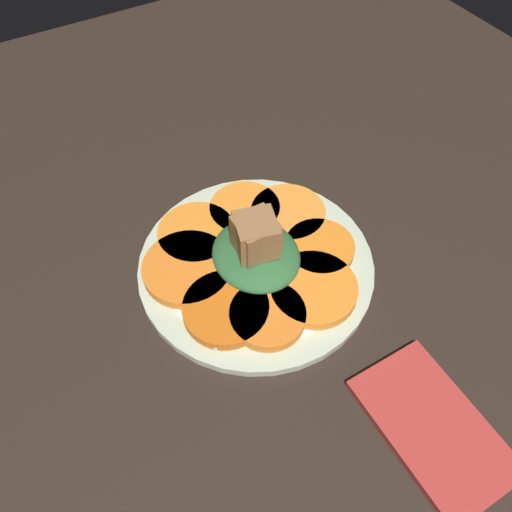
# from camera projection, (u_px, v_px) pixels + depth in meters

# --- Properties ---
(table_slab) EXTENTS (1.20, 1.20, 0.02)m
(table_slab) POSITION_uv_depth(u_px,v_px,m) (256.00, 273.00, 0.55)
(table_slab) COLOR black
(table_slab) RESTS_ON ground
(plate) EXTENTS (0.25, 0.25, 0.01)m
(plate) POSITION_uv_depth(u_px,v_px,m) (256.00, 265.00, 0.53)
(plate) COLOR beige
(plate) RESTS_ON table_slab
(carrot_slice_0) EXTENTS (0.08, 0.08, 0.01)m
(carrot_slice_0) POSITION_uv_depth(u_px,v_px,m) (245.00, 210.00, 0.57)
(carrot_slice_0) COLOR orange
(carrot_slice_0) RESTS_ON plate
(carrot_slice_1) EXTENTS (0.09, 0.09, 0.01)m
(carrot_slice_1) POSITION_uv_depth(u_px,v_px,m) (197.00, 234.00, 0.55)
(carrot_slice_1) COLOR orange
(carrot_slice_1) RESTS_ON plate
(carrot_slice_2) EXTENTS (0.09, 0.09, 0.01)m
(carrot_slice_2) POSITION_uv_depth(u_px,v_px,m) (188.00, 268.00, 0.52)
(carrot_slice_2) COLOR orange
(carrot_slice_2) RESTS_ON plate
(carrot_slice_3) EXTENTS (0.09, 0.09, 0.01)m
(carrot_slice_3) POSITION_uv_depth(u_px,v_px,m) (226.00, 309.00, 0.49)
(carrot_slice_3) COLOR #D66115
(carrot_slice_3) RESTS_ON plate
(carrot_slice_4) EXTENTS (0.08, 0.08, 0.01)m
(carrot_slice_4) POSITION_uv_depth(u_px,v_px,m) (268.00, 315.00, 0.48)
(carrot_slice_4) COLOR orange
(carrot_slice_4) RESTS_ON plate
(carrot_slice_5) EXTENTS (0.09, 0.09, 0.01)m
(carrot_slice_5) POSITION_uv_depth(u_px,v_px,m) (313.00, 289.00, 0.50)
(carrot_slice_5) COLOR orange
(carrot_slice_5) RESTS_ON plate
(carrot_slice_6) EXTENTS (0.07, 0.07, 0.01)m
(carrot_slice_6) POSITION_uv_depth(u_px,v_px,m) (319.00, 248.00, 0.53)
(carrot_slice_6) COLOR orange
(carrot_slice_6) RESTS_ON plate
(carrot_slice_7) EXTENTS (0.08, 0.08, 0.01)m
(carrot_slice_7) POSITION_uv_depth(u_px,v_px,m) (288.00, 214.00, 0.56)
(carrot_slice_7) COLOR orange
(carrot_slice_7) RESTS_ON plate
(center_pile) EXTENTS (0.10, 0.09, 0.06)m
(center_pile) POSITION_uv_depth(u_px,v_px,m) (256.00, 247.00, 0.51)
(center_pile) COLOR #2D6033
(center_pile) RESTS_ON plate
(fork) EXTENTS (0.18, 0.07, 0.00)m
(fork) POSITION_uv_depth(u_px,v_px,m) (205.00, 267.00, 0.52)
(fork) COLOR silver
(fork) RESTS_ON plate
(napkin) EXTENTS (0.14, 0.08, 0.01)m
(napkin) POSITION_uv_depth(u_px,v_px,m) (433.00, 427.00, 0.43)
(napkin) COLOR #B2332D
(napkin) RESTS_ON table_slab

